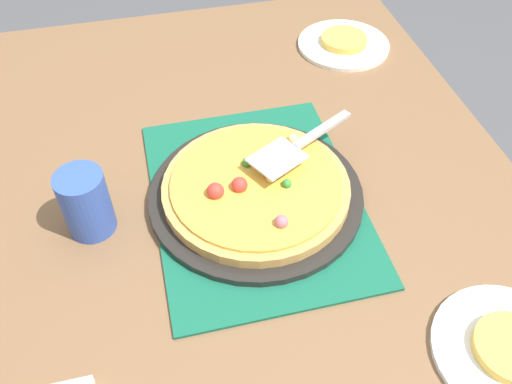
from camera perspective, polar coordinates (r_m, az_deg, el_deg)
name	(u,v)px	position (r m, az deg, el deg)	size (l,w,h in m)	color
ground_plane	(256,378)	(1.61, 0.00, -19.03)	(8.00, 8.00, 0.00)	#4C4C51
dining_table	(256,237)	(1.06, 0.00, -4.78)	(1.40, 1.00, 0.75)	brown
placemat	(256,198)	(0.97, 0.00, -0.68)	(0.48, 0.36, 0.01)	#145B42
pizza_pan	(256,195)	(0.96, 0.00, -0.28)	(0.38, 0.38, 0.01)	black
pizza	(256,187)	(0.95, -0.01, 0.55)	(0.33, 0.33, 0.05)	tan
plate_near_left	(343,45)	(1.38, 9.18, 15.06)	(0.22, 0.22, 0.01)	white
plate_far_right	(510,352)	(0.88, 25.13, -15.04)	(0.22, 0.22, 0.01)	white
served_slice_left	(344,40)	(1.37, 9.25, 15.52)	(0.11, 0.11, 0.02)	#EAB747
cup_far	(86,203)	(0.93, -17.48, -1.10)	(0.08, 0.08, 0.12)	#3351AD
pizza_server	(296,146)	(0.97, 4.28, 4.86)	(0.15, 0.22, 0.01)	silver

